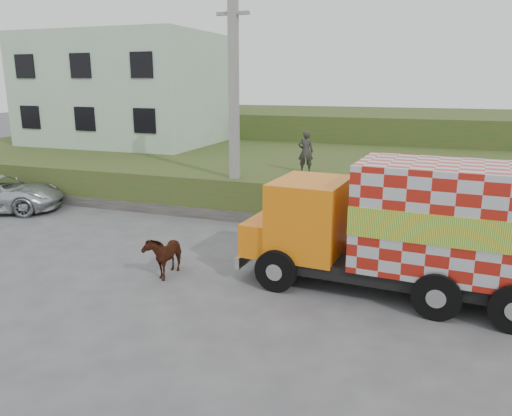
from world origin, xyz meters
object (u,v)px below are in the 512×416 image
at_px(cargo_truck, 410,228).
at_px(cow, 164,254).
at_px(pedestrian, 306,152).
at_px(utility_pole, 234,107).

bearing_deg(cargo_truck, cow, -167.65).
distance_m(cow, pedestrian, 8.29).
distance_m(utility_pole, cow, 6.86).
height_order(cow, pedestrian, pedestrian).
distance_m(cargo_truck, cow, 6.22).
bearing_deg(utility_pole, cow, -86.01).
height_order(cargo_truck, pedestrian, cargo_truck).
relative_size(cargo_truck, cow, 5.45).
bearing_deg(utility_pole, cargo_truck, -37.56).
xyz_separation_m(utility_pole, cargo_truck, (6.47, -4.98, -2.42)).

